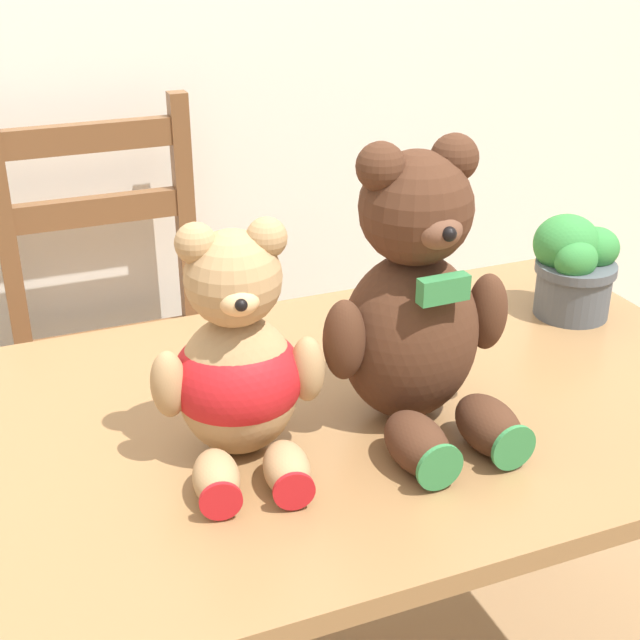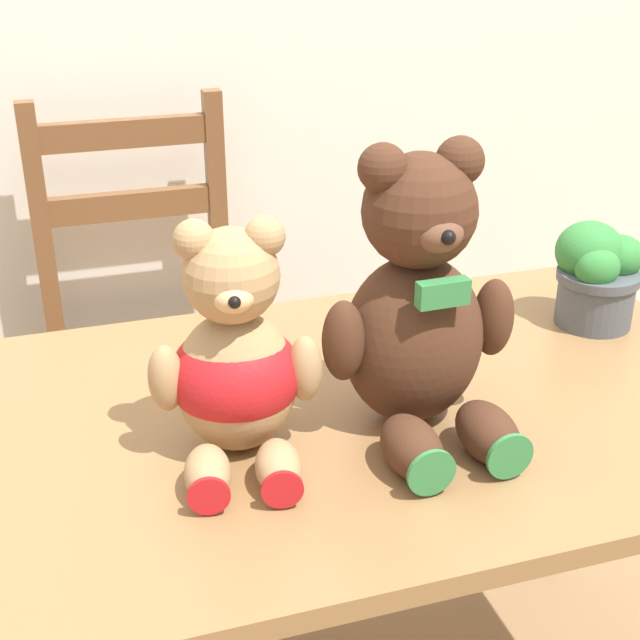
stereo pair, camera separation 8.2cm
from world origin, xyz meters
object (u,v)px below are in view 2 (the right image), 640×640
at_px(teddy_bear_left, 235,364).
at_px(teddy_bear_right, 419,310).
at_px(potted_plant, 597,273).
at_px(wooden_chair_behind, 148,339).

relative_size(teddy_bear_left, teddy_bear_right, 0.81).
xyz_separation_m(teddy_bear_left, potted_plant, (0.66, 0.20, -0.04)).
bearing_deg(teddy_bear_right, potted_plant, -155.33).
bearing_deg(teddy_bear_left, potted_plant, -154.17).
relative_size(teddy_bear_right, potted_plant, 2.24).
distance_m(wooden_chair_behind, teddy_bear_left, 0.89).
bearing_deg(potted_plant, wooden_chair_behind, 137.97).
relative_size(wooden_chair_behind, teddy_bear_right, 2.49).
xyz_separation_m(teddy_bear_left, teddy_bear_right, (0.25, -0.01, 0.04)).
relative_size(teddy_bear_left, potted_plant, 1.81).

